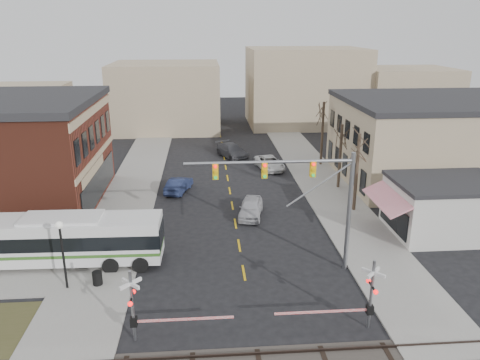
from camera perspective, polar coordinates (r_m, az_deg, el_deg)
name	(u,v)px	position (r m, az deg, el deg)	size (l,w,h in m)	color
ground	(247,289)	(29.49, 0.81, -13.16)	(160.00, 160.00, 0.00)	black
sidewalk_west	(134,186)	(48.10, -12.77, -0.72)	(5.00, 60.00, 0.12)	gray
sidewalk_east	(320,181)	(49.03, 9.76, -0.16)	(5.00, 60.00, 0.12)	gray
tan_building	(442,139)	(52.39, 23.43, 4.55)	(20.30, 15.30, 8.50)	tan
awning_shop	(445,207)	(39.21, 23.76, -3.02)	(9.74, 6.20, 4.30)	beige
tree_east_a	(357,173)	(40.97, 14.03, 0.89)	(0.28, 0.28, 6.75)	#382B21
tree_east_b	(340,156)	(46.60, 12.11, 2.85)	(0.28, 0.28, 6.30)	#382B21
tree_east_c	(322,134)	(54.02, 10.00, 5.59)	(0.28, 0.28, 7.20)	#382B21
transit_bus	(64,239)	(33.49, -20.63, -6.76)	(12.95, 3.10, 3.32)	silver
traffic_signal_mast	(306,188)	(29.42, 8.05, -0.97)	(10.55, 0.30, 8.00)	gray
rr_crossing_west	(141,306)	(24.86, -11.96, -14.85)	(5.60, 1.36, 4.00)	gray
rr_crossing_east	(363,296)	(26.01, 14.79, -13.47)	(5.60, 1.36, 4.00)	gray
street_lamp	(61,241)	(29.86, -20.96, -6.97)	(0.44, 0.44, 4.40)	black
trash_bin	(97,278)	(30.83, -17.00, -11.37)	(0.60, 0.60, 0.85)	black
car_a	(251,208)	(39.53, 1.32, -3.38)	(1.82, 4.52, 1.54)	#B0B0B5
car_b	(179,185)	(45.62, -7.47, -0.58)	(1.53, 4.38, 1.44)	#1B2545
car_c	(270,163)	(52.56, 3.62, 2.09)	(2.36, 5.11, 1.42)	silver
car_d	(232,151)	(57.14, -0.95, 3.57)	(2.28, 5.61, 1.63)	#444449
pedestrian_near	(102,251)	(32.78, -16.49, -8.34)	(0.72, 0.47, 1.97)	#5E534B
pedestrian_far	(112,224)	(36.82, -15.28, -5.24)	(0.93, 0.73, 1.92)	#35375E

